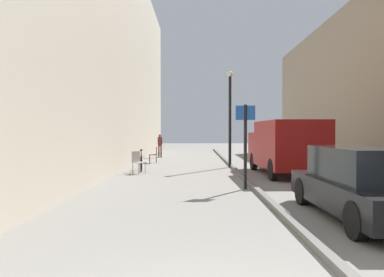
{
  "coord_description": "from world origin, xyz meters",
  "views": [
    {
      "loc": [
        -0.24,
        -2.86,
        1.77
      ],
      "look_at": [
        -0.37,
        12.28,
        1.48
      ],
      "focal_mm": 33.54,
      "sensor_mm": 36.0,
      "label": 1
    }
  ],
  "objects": [
    {
      "name": "building_facade_left",
      "position": [
        -5.03,
        12.0,
        5.85
      ],
      "size": [
        2.85,
        40.0,
        11.7
      ],
      "primitive_type": "cube",
      "color": "#BCB29E",
      "rests_on": "ground_plane"
    },
    {
      "name": "delivery_van",
      "position": [
        3.46,
        11.87,
        1.19
      ],
      "size": [
        2.25,
        5.19,
        2.2
      ],
      "rotation": [
        0.0,
        0.0,
        0.03
      ],
      "color": "maroon",
      "rests_on": "ground_plane"
    },
    {
      "name": "cafe_chair_by_doorway",
      "position": [
        -2.54,
        17.35,
        0.55
      ],
      "size": [
        0.47,
        0.47,
        0.94
      ],
      "rotation": [
        0.0,
        0.0,
        1.64
      ],
      "color": "brown",
      "rests_on": "ground_plane"
    },
    {
      "name": "ground_plane",
      "position": [
        0.0,
        12.0,
        0.0
      ],
      "size": [
        80.0,
        80.0,
        0.0
      ],
      "primitive_type": "plane",
      "color": "gray"
    },
    {
      "name": "parked_car",
      "position": [
        3.2,
        4.42,
        0.71
      ],
      "size": [
        1.88,
        4.22,
        1.45
      ],
      "rotation": [
        0.0,
        0.0,
        0.01
      ],
      "color": "black",
      "rests_on": "ground_plane"
    },
    {
      "name": "lamp_post",
      "position": [
        1.48,
        14.87,
        2.72
      ],
      "size": [
        0.28,
        0.28,
        4.76
      ],
      "color": "black",
      "rests_on": "ground_plane"
    },
    {
      "name": "bicycle_leaning",
      "position": [
        -2.68,
        13.31,
        0.38
      ],
      "size": [
        0.29,
        1.76,
        0.98
      ],
      "rotation": [
        0.0,
        0.0,
        0.13
      ],
      "color": "black",
      "rests_on": "ground_plane"
    },
    {
      "name": "street_sign_post",
      "position": [
        1.3,
        8.15,
        1.55
      ],
      "size": [
        0.6,
        0.1,
        2.6
      ],
      "rotation": [
        0.0,
        0.0,
        3.14
      ],
      "color": "black",
      "rests_on": "ground_plane"
    },
    {
      "name": "kerb_strip",
      "position": [
        1.58,
        12.0,
        0.06
      ],
      "size": [
        0.16,
        40.0,
        0.12
      ],
      "primitive_type": "cube",
      "color": "#615F5B",
      "rests_on": "ground_plane"
    },
    {
      "name": "pedestrian_main_foreground",
      "position": [
        -2.66,
        21.66,
        0.93
      ],
      "size": [
        0.32,
        0.21,
        1.61
      ],
      "rotation": [
        0.0,
        0.0,
        -0.09
      ],
      "color": "brown",
      "rests_on": "ground_plane"
    },
    {
      "name": "cafe_chair_near_window",
      "position": [
        -2.67,
        12.24,
        0.55
      ],
      "size": [
        0.62,
        0.62,
        0.94
      ],
      "rotation": [
        0.0,
        0.0,
        3.99
      ],
      "color": "#B7B2A8",
      "rests_on": "ground_plane"
    }
  ]
}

